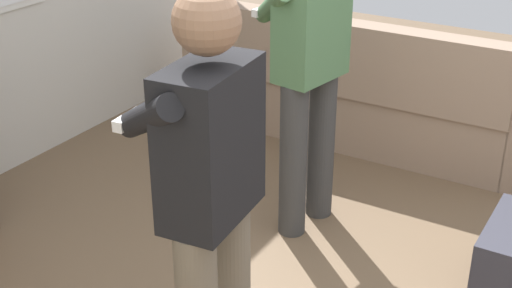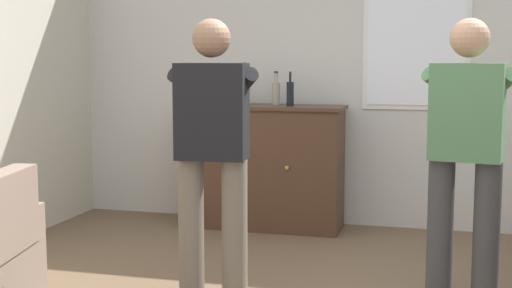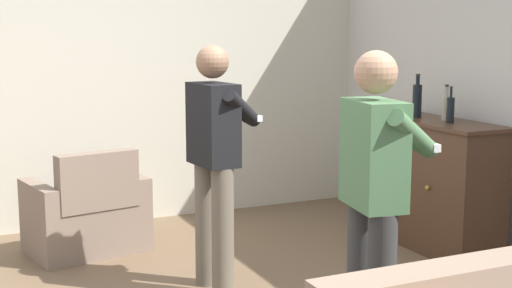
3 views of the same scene
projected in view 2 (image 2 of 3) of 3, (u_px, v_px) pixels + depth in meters
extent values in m
cube|color=beige|center=(365.00, 65.00, 6.14)|extent=(5.20, 0.12, 2.80)
cube|color=silver|center=(416.00, 53.00, 5.95)|extent=(0.88, 0.02, 0.95)
cube|color=white|center=(416.00, 53.00, 5.95)|extent=(0.80, 0.03, 0.87)
cube|color=#7F6B5B|center=(4.00, 213.00, 3.84)|extent=(0.26, 0.65, 0.45)
cube|color=#472D1E|center=(262.00, 168.00, 6.12)|extent=(1.36, 0.44, 1.03)
cube|color=#472D1E|center=(262.00, 107.00, 6.05)|extent=(1.40, 0.48, 0.03)
sphere|color=#B79338|center=(224.00, 165.00, 5.96)|extent=(0.04, 0.04, 0.04)
sphere|color=#B79338|center=(287.00, 168.00, 5.81)|extent=(0.04, 0.04, 0.04)
cylinder|color=gray|center=(276.00, 94.00, 6.06)|extent=(0.07, 0.07, 0.19)
cylinder|color=gray|center=(276.00, 78.00, 6.04)|extent=(0.03, 0.03, 0.08)
cylinder|color=#262626|center=(276.00, 72.00, 6.04)|extent=(0.03, 0.03, 0.02)
cylinder|color=black|center=(290.00, 94.00, 5.95)|extent=(0.06, 0.06, 0.20)
cylinder|color=black|center=(290.00, 78.00, 5.94)|extent=(0.02, 0.02, 0.07)
cylinder|color=#262626|center=(290.00, 73.00, 5.93)|extent=(0.02, 0.02, 0.02)
cylinder|color=black|center=(244.00, 89.00, 6.03)|extent=(0.08, 0.08, 0.27)
cylinder|color=black|center=(244.00, 69.00, 6.01)|extent=(0.03, 0.03, 0.07)
cylinder|color=#262626|center=(244.00, 63.00, 6.00)|extent=(0.04, 0.04, 0.02)
cylinder|color=#6B6051|center=(191.00, 233.00, 4.18)|extent=(0.15, 0.15, 0.88)
cylinder|color=#6B6051|center=(235.00, 235.00, 4.13)|extent=(0.15, 0.15, 0.88)
cube|color=black|center=(212.00, 111.00, 4.07)|extent=(0.42, 0.26, 0.55)
sphere|color=#8C664C|center=(211.00, 38.00, 4.02)|extent=(0.22, 0.22, 0.22)
cylinder|color=black|center=(199.00, 91.00, 4.23)|extent=(0.30, 0.42, 0.29)
cylinder|color=black|center=(237.00, 91.00, 4.19)|extent=(0.35, 0.39, 0.29)
cube|color=white|center=(224.00, 104.00, 4.38)|extent=(0.15, 0.05, 0.04)
cylinder|color=#383838|center=(440.00, 233.00, 4.16)|extent=(0.15, 0.15, 0.88)
cylinder|color=#383838|center=(486.00, 238.00, 4.05)|extent=(0.15, 0.15, 0.88)
cube|color=#4C754C|center=(467.00, 112.00, 4.02)|extent=(0.43, 0.28, 0.55)
sphere|color=tan|center=(470.00, 38.00, 3.97)|extent=(0.22, 0.22, 0.22)
cylinder|color=#4C754C|center=(452.00, 91.00, 4.20)|extent=(0.37, 0.37, 0.29)
cylinder|color=#4C754C|center=(493.00, 92.00, 4.10)|extent=(0.27, 0.43, 0.29)
cube|color=white|center=(475.00, 104.00, 4.30)|extent=(0.15, 0.06, 0.04)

